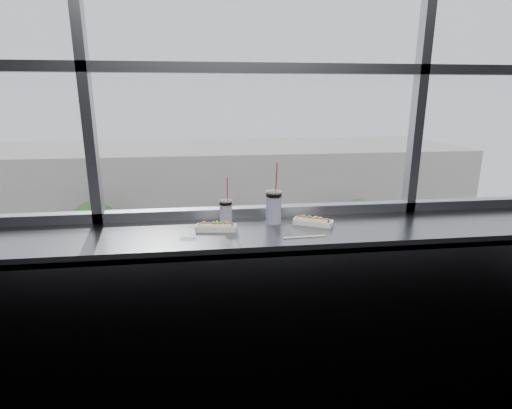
{
  "coord_description": "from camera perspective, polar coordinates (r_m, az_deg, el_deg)",
  "views": [
    {
      "loc": [
        -0.35,
        -0.93,
        1.84
      ],
      "look_at": [
        -0.07,
        1.23,
        1.25
      ],
      "focal_mm": 28.0,
      "sensor_mm": 36.0,
      "label": 1
    }
  ],
  "objects": [
    {
      "name": "wall_back_lower",
      "position": [
        2.78,
        0.68,
        -12.5
      ],
      "size": [
        6.0,
        0.0,
        6.0
      ],
      "primitive_type": "plane",
      "rotation": [
        1.57,
        0.0,
        0.0
      ],
      "color": "black",
      "rests_on": "ground"
    },
    {
      "name": "window_glass",
      "position": [
        2.52,
        0.74,
        25.7
      ],
      "size": [
        6.0,
        0.0,
        6.0
      ],
      "primitive_type": "plane",
      "rotation": [
        1.57,
        0.0,
        0.0
      ],
      "color": "silver",
      "rests_on": "ground"
    },
    {
      "name": "window_mullions",
      "position": [
        2.5,
        0.82,
        25.79
      ],
      "size": [
        6.0,
        0.08,
        2.4
      ],
      "primitive_type": null,
      "color": "gray",
      "rests_on": "ground"
    },
    {
      "name": "counter",
      "position": [
        2.32,
        1.67,
        -4.24
      ],
      "size": [
        6.0,
        0.55,
        0.06
      ],
      "primitive_type": "cube",
      "color": "slate",
      "rests_on": "ground"
    },
    {
      "name": "counter_fascia",
      "position": [
        2.33,
        2.61,
        -18.53
      ],
      "size": [
        6.0,
        0.04,
        1.04
      ],
      "primitive_type": "cube",
      "color": "slate",
      "rests_on": "ground"
    },
    {
      "name": "hotdog_tray_left",
      "position": [
        2.29,
        -5.69,
        -3.19
      ],
      "size": [
        0.24,
        0.11,
        0.06
      ],
      "rotation": [
        0.0,
        0.0,
        -0.14
      ],
      "color": "white",
      "rests_on": "counter"
    },
    {
      "name": "hotdog_tray_right",
      "position": [
        2.4,
        8.15,
        -2.39
      ],
      "size": [
        0.24,
        0.18,
        0.06
      ],
      "rotation": [
        0.0,
        0.0,
        -0.49
      ],
      "color": "white",
      "rests_on": "counter"
    },
    {
      "name": "soda_cup_left",
      "position": [
        2.35,
        -4.32,
        -1.02
      ],
      "size": [
        0.08,
        0.08,
        0.3
      ],
      "color": "white",
      "rests_on": "counter"
    },
    {
      "name": "soda_cup_right",
      "position": [
        2.4,
        2.53,
        -0.12
      ],
      "size": [
        0.1,
        0.1,
        0.37
      ],
      "color": "white",
      "rests_on": "counter"
    },
    {
      "name": "loose_straw",
      "position": [
        2.19,
        6.91,
        -4.61
      ],
      "size": [
        0.23,
        0.02,
        0.01
      ],
      "primitive_type": "cylinder",
      "rotation": [
        0.0,
        1.57,
        0.04
      ],
      "color": "white",
      "rests_on": "counter"
    },
    {
      "name": "wrapper",
      "position": [
        2.19,
        -9.71,
        -4.45
      ],
      "size": [
        0.1,
        0.07,
        0.02
      ],
      "primitive_type": "ellipsoid",
      "color": "silver",
      "rests_on": "counter"
    },
    {
      "name": "plaza_ground",
      "position": [
        47.7,
        -6.73,
        -0.46
      ],
      "size": [
        120.0,
        120.0,
        0.0
      ],
      "primitive_type": "plane",
      "color": "#BCBAB5",
      "rests_on": "ground"
    },
    {
      "name": "street_asphalt",
      "position": [
        25.84,
        -5.86,
        -14.56
      ],
      "size": [
        80.0,
        10.0,
        0.06
      ],
      "primitive_type": "cube",
      "color": "black",
      "rests_on": "plaza_ground"
    },
    {
      "name": "far_sidewalk",
      "position": [
        33.03,
        -6.29,
        -7.68
      ],
      "size": [
        80.0,
        6.0,
        0.04
      ],
      "primitive_type": "cube",
      "color": "#BCBAB5",
      "rests_on": "plaza_ground"
    },
    {
      "name": "far_building",
      "position": [
        41.39,
        -6.77,
        2.82
      ],
      "size": [
        50.0,
        14.0,
        8.0
      ],
      "primitive_type": "cube",
      "color": "#A8A197",
      "rests_on": "plaza_ground"
    },
    {
      "name": "car_near_c",
      "position": [
        21.86,
        -1.75,
        -16.86
      ],
      "size": [
        3.85,
        7.31,
        2.32
      ],
      "primitive_type": "imported",
      "rotation": [
        0.0,
        0.0,
        1.43
      ],
      "color": "#910200",
      "rests_on": "street_asphalt"
    },
    {
      "name": "car_far_b",
      "position": [
        28.9,
        -4.33,
        -8.5
      ],
      "size": [
        3.65,
        7.22,
        2.31
      ],
      "primitive_type": "imported",
      "rotation": [
        0.0,
        0.0,
        1.46
      ],
      "color": "#BD4120",
      "rests_on": "street_asphalt"
    },
    {
      "name": "car_near_d",
      "position": [
        23.53,
        15.77,
        -15.53
      ],
      "size": [
        2.95,
        5.96,
        1.92
      ],
      "primitive_type": "imported",
      "rotation": [
        0.0,
        0.0,
        1.47
      ],
      "color": "beige",
      "rests_on": "street_asphalt"
    },
    {
      "name": "car_far_c",
      "position": [
        32.0,
        18.77,
        -6.97
      ],
      "size": [
        3.43,
        6.95,
        2.24
      ],
      "primitive_type": "imported",
      "rotation": [
        0.0,
        0.0,
        1.47
      ],
      "color": "#B7B5AF",
      "rests_on": "street_asphalt"
    },
    {
      "name": "car_near_e",
      "position": [
        25.35,
        25.12,
        -13.62
      ],
      "size": [
        3.71,
        7.21,
        2.3
      ],
      "primitive_type": "imported",
      "rotation": [
        0.0,
        0.0,
        1.69
      ],
      "color": "navy",
      "rests_on": "street_asphalt"
    },
    {
      "name": "car_near_b",
      "position": [
        23.46,
        -28.6,
        -17.02
      ],
      "size": [
        2.76,
        5.98,
        1.95
      ],
      "primitive_type": "imported",
      "rotation": [
        0.0,
        0.0,
        1.52
      ],
      "color": "black",
      "rests_on": "street_asphalt"
    },
    {
      "name": "pedestrian_b",
      "position": [
        32.72,
        -10.91,
        -5.93
      ],
      "size": [
        1.0,
        0.75,
        2.25
      ],
      "primitive_type": "imported",
      "color": "#66605B",
      "rests_on": "far_sidewalk"
    },
    {
      "name": "pedestrian_d",
      "position": [
        33.86,
        9.79,
        -5.1
      ],
      "size": [
        0.77,
        1.02,
        2.3
      ],
      "primitive_type": "imported",
      "rotation": [
        0.0,
        0.0,
        4.71
      ],
      "color": "#66605B",
      "rests_on": "far_sidewalk"
    },
    {
      "name": "tree_left",
      "position": [
        32.96,
        -22.14,
        -2.37
      ],
      "size": [
        3.3,
        3.3,
        5.15
      ],
      "color": "#47382B",
      "rests_on": "far_sidewalk"
    },
    {
      "name": "tree_center",
      "position": [
        32.0,
        -4.39,
        -2.6
      ],
      "size": [
        2.88,
        2.88,
        4.5
      ],
      "color": "#47382B",
      "rests_on": "far_sidewalk"
    },
    {
      "name": "tree_right",
      "position": [
        34.35,
        14.43,
        -1.71
      ],
      "size": [
        2.93,
        2.93,
        4.57
      ],
      "color": "#47382B",
      "rests_on": "far_sidewalk"
    }
  ]
}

